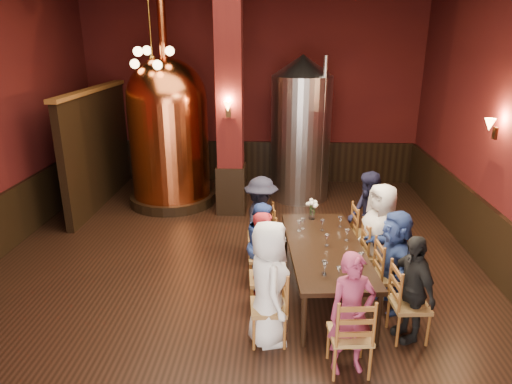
{
  "coord_description": "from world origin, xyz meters",
  "views": [
    {
      "loc": [
        0.66,
        -6.11,
        3.52
      ],
      "look_at": [
        0.34,
        0.2,
        1.33
      ],
      "focal_mm": 32.0,
      "sensor_mm": 36.0,
      "label": 1
    }
  ],
  "objects_px": {
    "person_2": "(263,244)",
    "steel_vessel": "(301,129)",
    "copper_kettle": "(169,131)",
    "dining_table": "(325,250)",
    "rose_vase": "(312,206)",
    "person_0": "(269,283)",
    "person_1": "(266,262)"
  },
  "relations": [
    {
      "from": "person_2",
      "to": "person_0",
      "type": "bearing_deg",
      "value": -176.17
    },
    {
      "from": "person_0",
      "to": "person_1",
      "type": "height_order",
      "value": "person_0"
    },
    {
      "from": "person_0",
      "to": "copper_kettle",
      "type": "height_order",
      "value": "copper_kettle"
    },
    {
      "from": "copper_kettle",
      "to": "rose_vase",
      "type": "height_order",
      "value": "copper_kettle"
    },
    {
      "from": "person_0",
      "to": "dining_table",
      "type": "bearing_deg",
      "value": -46.92
    },
    {
      "from": "copper_kettle",
      "to": "dining_table",
      "type": "bearing_deg",
      "value": -50.66
    },
    {
      "from": "person_2",
      "to": "person_1",
      "type": "bearing_deg",
      "value": -176.17
    },
    {
      "from": "dining_table",
      "to": "person_0",
      "type": "bearing_deg",
      "value": -130.36
    },
    {
      "from": "person_2",
      "to": "steel_vessel",
      "type": "xyz_separation_m",
      "value": [
        0.68,
        3.88,
        0.93
      ]
    },
    {
      "from": "steel_vessel",
      "to": "rose_vase",
      "type": "distance_m",
      "value": 3.2
    },
    {
      "from": "dining_table",
      "to": "person_2",
      "type": "bearing_deg",
      "value": 158.78
    },
    {
      "from": "person_2",
      "to": "steel_vessel",
      "type": "height_order",
      "value": "steel_vessel"
    },
    {
      "from": "dining_table",
      "to": "rose_vase",
      "type": "distance_m",
      "value": 1.04
    },
    {
      "from": "dining_table",
      "to": "steel_vessel",
      "type": "relative_size",
      "value": 0.79
    },
    {
      "from": "person_1",
      "to": "copper_kettle",
      "type": "distance_m",
      "value": 4.68
    },
    {
      "from": "copper_kettle",
      "to": "steel_vessel",
      "type": "xyz_separation_m",
      "value": [
        2.8,
        0.48,
        -0.03
      ]
    },
    {
      "from": "person_1",
      "to": "steel_vessel",
      "type": "bearing_deg",
      "value": 1.6
    },
    {
      "from": "person_2",
      "to": "steel_vessel",
      "type": "bearing_deg",
      "value": -11.08
    },
    {
      "from": "dining_table",
      "to": "person_1",
      "type": "distance_m",
      "value": 0.91
    },
    {
      "from": "dining_table",
      "to": "copper_kettle",
      "type": "relative_size",
      "value": 0.56
    },
    {
      "from": "person_2",
      "to": "copper_kettle",
      "type": "xyz_separation_m",
      "value": [
        -2.11,
        3.39,
        0.96
      ]
    },
    {
      "from": "person_0",
      "to": "person_2",
      "type": "height_order",
      "value": "person_0"
    },
    {
      "from": "person_2",
      "to": "copper_kettle",
      "type": "relative_size",
      "value": 0.29
    },
    {
      "from": "person_0",
      "to": "copper_kettle",
      "type": "distance_m",
      "value": 5.28
    },
    {
      "from": "steel_vessel",
      "to": "person_1",
      "type": "bearing_deg",
      "value": -97.88
    },
    {
      "from": "copper_kettle",
      "to": "rose_vase",
      "type": "bearing_deg",
      "value": -42.84
    },
    {
      "from": "person_0",
      "to": "steel_vessel",
      "type": "height_order",
      "value": "steel_vessel"
    },
    {
      "from": "rose_vase",
      "to": "steel_vessel",
      "type": "bearing_deg",
      "value": 91.18
    },
    {
      "from": "person_0",
      "to": "person_2",
      "type": "relative_size",
      "value": 1.21
    },
    {
      "from": "person_0",
      "to": "steel_vessel",
      "type": "relative_size",
      "value": 0.49
    },
    {
      "from": "dining_table",
      "to": "person_0",
      "type": "height_order",
      "value": "person_0"
    },
    {
      "from": "steel_vessel",
      "to": "rose_vase",
      "type": "bearing_deg",
      "value": -88.82
    }
  ]
}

